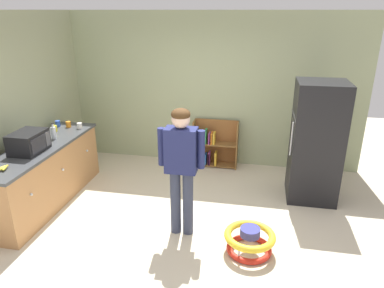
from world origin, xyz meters
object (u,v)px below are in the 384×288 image
object	(u,v)px
bookshelf	(213,146)
orange_cup	(68,124)
white_cup	(80,126)
clear_bottle	(54,132)
kitchen_counter	(44,175)
banana_bunch	(4,168)
microwave	(29,142)
blue_cup	(58,124)
baby_walker	(250,240)
yellow_cup	(55,129)
standing_person	(181,161)
refrigerator	(316,142)

from	to	relation	value
bookshelf	orange_cup	bearing A→B (deg)	-157.09
white_cup	clear_bottle	bearing A→B (deg)	-104.87
clear_bottle	kitchen_counter	bearing A→B (deg)	-98.06
banana_bunch	microwave	bearing A→B (deg)	94.76
blue_cup	white_cup	size ratio (longest dim) A/B	1.00
banana_bunch	blue_cup	world-z (taller)	blue_cup
orange_cup	kitchen_counter	bearing A→B (deg)	-87.77
baby_walker	yellow_cup	bearing A→B (deg)	158.76
standing_person	refrigerator	bearing A→B (deg)	36.79
kitchen_counter	blue_cup	world-z (taller)	blue_cup
microwave	refrigerator	bearing A→B (deg)	16.61
banana_bunch	bookshelf	bearing A→B (deg)	50.35
yellow_cup	clear_bottle	bearing A→B (deg)	-59.95
banana_bunch	orange_cup	xyz separation A→B (m)	(-0.09, 1.67, 0.02)
blue_cup	clear_bottle	bearing A→B (deg)	-64.06
kitchen_counter	banana_bunch	bearing A→B (deg)	-86.14
banana_bunch	baby_walker	bearing A→B (deg)	3.91
standing_person	clear_bottle	distance (m)	2.20
kitchen_counter	bookshelf	size ratio (longest dim) A/B	2.66
kitchen_counter	orange_cup	distance (m)	1.00
refrigerator	blue_cup	bearing A→B (deg)	-179.21
banana_bunch	clear_bottle	bearing A→B (deg)	90.48
refrigerator	standing_person	world-z (taller)	refrigerator
bookshelf	microwave	world-z (taller)	microwave
microwave	clear_bottle	size ratio (longest dim) A/B	1.95
refrigerator	banana_bunch	world-z (taller)	refrigerator
blue_cup	refrigerator	bearing A→B (deg)	0.79
standing_person	banana_bunch	distance (m)	2.13
orange_cup	yellow_cup	bearing A→B (deg)	-112.56
baby_walker	bookshelf	bearing A→B (deg)	107.84
bookshelf	clear_bottle	distance (m)	2.73
baby_walker	banana_bunch	xyz separation A→B (m)	(-2.95, -0.20, 0.77)
banana_bunch	kitchen_counter	bearing A→B (deg)	93.86
standing_person	baby_walker	distance (m)	1.24
microwave	baby_walker	bearing A→B (deg)	-7.16
banana_bunch	standing_person	bearing A→B (deg)	11.90
bookshelf	orange_cup	world-z (taller)	orange_cup
baby_walker	orange_cup	size ratio (longest dim) A/B	6.36
clear_bottle	white_cup	xyz separation A→B (m)	(0.14, 0.52, -0.05)
bookshelf	clear_bottle	world-z (taller)	clear_bottle
baby_walker	white_cup	distance (m)	3.26
white_cup	standing_person	bearing A→B (deg)	-31.40
standing_person	yellow_cup	size ratio (longest dim) A/B	17.39
baby_walker	white_cup	bearing A→B (deg)	153.14
yellow_cup	microwave	bearing A→B (deg)	-80.52
refrigerator	clear_bottle	distance (m)	3.87
microwave	white_cup	world-z (taller)	microwave
blue_cup	orange_cup	bearing A→B (deg)	-1.31
kitchen_counter	orange_cup	xyz separation A→B (m)	(-0.03, 0.87, 0.50)
banana_bunch	white_cup	bearing A→B (deg)	85.49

